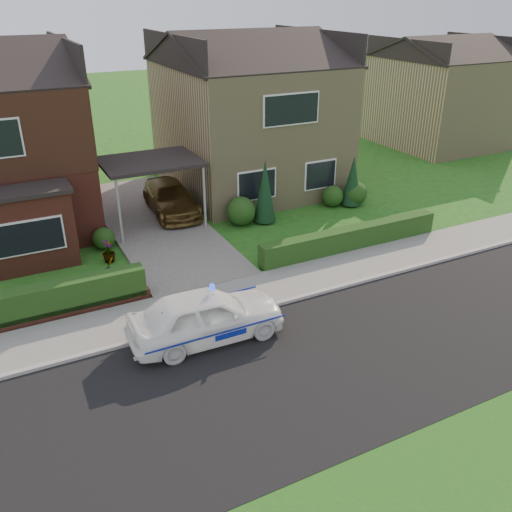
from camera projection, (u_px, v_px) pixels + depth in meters
ground at (286, 375)px, 13.69m from camera, size 120.00×120.00×0.00m
road at (286, 375)px, 13.69m from camera, size 60.00×6.00×0.02m
kerb at (235, 315)px, 16.11m from camera, size 60.00×0.16×0.12m
sidewalk at (221, 299)px, 16.96m from camera, size 60.00×2.00×0.10m
driveway at (155, 223)px, 22.49m from camera, size 3.80×12.00×0.12m
house_right at (248, 110)px, 25.66m from camera, size 7.50×8.06×7.25m
carport_link at (150, 163)px, 21.31m from camera, size 3.80×3.00×2.77m
dwarf_wall at (19, 323)px, 15.52m from camera, size 7.70×0.25×0.36m
hedge_left at (20, 325)px, 15.72m from camera, size 7.50×0.55×0.90m
hedge_right at (350, 250)px, 20.33m from camera, size 7.50×0.55×0.80m
shrub_left_mid at (59, 244)px, 19.24m from camera, size 1.32×1.32×1.32m
shrub_left_near at (104, 238)px, 20.24m from camera, size 0.84×0.84×0.84m
shrub_right_near at (241, 211)px, 22.27m from camera, size 1.20×1.20×1.20m
shrub_right_mid at (333, 196)px, 24.26m from camera, size 0.96×0.96×0.96m
shrub_right_far at (355, 193)px, 24.40m from camera, size 1.08×1.08×1.08m
conifer_a at (265, 193)px, 22.20m from camera, size 0.90×0.90×2.60m
conifer_b at (352, 182)px, 24.07m from camera, size 0.90×0.90×2.20m
neighbour_right at (440, 102)px, 33.48m from camera, size 6.50×7.00×5.20m
police_car at (206, 316)px, 14.82m from camera, size 3.96×4.36×1.63m
driveway_car at (171, 198)px, 23.25m from camera, size 2.09×4.49×1.27m
potted_plant_b at (109, 268)px, 18.19m from camera, size 0.50×0.50×0.72m
potted_plant_c at (108, 252)px, 19.23m from camera, size 0.56×0.56×0.81m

